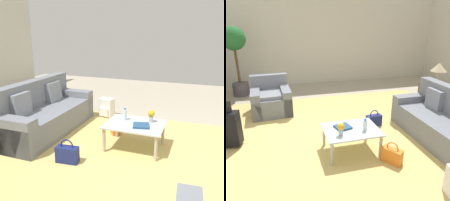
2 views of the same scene
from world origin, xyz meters
The scene contains 15 objects.
ground_plane centered at (0.00, 0.00, 0.00)m, with size 12.00×12.00×0.00m, color #A89E89.
wall_back centered at (0.00, 4.06, 1.55)m, with size 10.24×0.12×3.10m, color beige.
area_rug centered at (0.60, 0.20, 0.00)m, with size 5.20×4.40×0.01m, color tan.
couch centered at (2.20, -0.60, 0.31)m, with size 0.86×2.13×0.94m.
armchair centered at (-0.90, 1.67, 0.30)m, with size 0.94×1.01×0.86m.
coffee_table centered at (0.40, -0.50, 0.36)m, with size 0.91×0.69×0.42m.
water_bottle centered at (0.60, -0.60, 0.51)m, with size 0.06×0.06×0.20m.
coffee_table_book centered at (0.28, -0.42, 0.43)m, with size 0.25×0.23×0.03m, color navy.
flower_vase centered at (0.18, -0.65, 0.54)m, with size 0.11×0.11×0.21m.
side_table centered at (3.20, 1.00, 0.27)m, with size 0.61×0.61×0.54m, color #513823.
table_lamp centered at (3.20, 1.00, 0.99)m, with size 0.38×0.38×0.57m.
suitcase_black centered at (-1.60, 0.20, 0.36)m, with size 0.43×0.29×0.85m.
handbag_navy centered at (1.17, 0.28, 0.13)m, with size 0.33×0.17×0.36m.
handbag_orange centered at (0.92, -0.97, 0.13)m, with size 0.30×0.34×0.36m.
potted_ficus centered at (-1.80, 3.20, 1.33)m, with size 0.66×0.66×1.97m.
Camera 2 is at (-0.65, -3.54, 2.09)m, focal length 35.00 mm.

